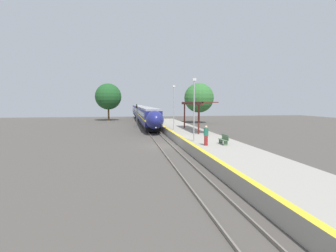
% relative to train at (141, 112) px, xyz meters
% --- Properties ---
extents(ground_plane, '(120.00, 120.00, 0.00)m').
position_rel_train_xyz_m(ground_plane, '(0.00, -43.30, -2.16)').
color(ground_plane, '#4C4742').
extents(rail_left, '(0.08, 90.00, 0.15)m').
position_rel_train_xyz_m(rail_left, '(-0.72, -43.30, -2.08)').
color(rail_left, slate).
rests_on(rail_left, ground_plane).
extents(rail_right, '(0.08, 90.00, 0.15)m').
position_rel_train_xyz_m(rail_right, '(0.72, -43.30, -2.08)').
color(rail_right, slate).
rests_on(rail_right, ground_plane).
extents(train, '(2.74, 70.74, 3.76)m').
position_rel_train_xyz_m(train, '(0.00, 0.00, 0.00)').
color(train, black).
rests_on(train, ground_plane).
extents(platform_right, '(5.09, 64.00, 1.00)m').
position_rel_train_xyz_m(platform_right, '(4.14, -43.30, -1.66)').
color(platform_right, '#9E998E').
rests_on(platform_right, ground_plane).
extents(platform_bench, '(0.44, 1.58, 0.89)m').
position_rel_train_xyz_m(platform_bench, '(4.60, -49.06, -0.70)').
color(platform_bench, '#4C6B4C').
rests_on(platform_bench, platform_right).
extents(person_waiting, '(0.36, 0.23, 1.77)m').
position_rel_train_xyz_m(person_waiting, '(2.79, -49.38, -0.24)').
color(person_waiting, maroon).
rests_on(person_waiting, platform_right).
extents(railway_signal, '(0.28, 0.28, 4.41)m').
position_rel_train_xyz_m(railway_signal, '(-2.11, -21.29, 0.54)').
color(railway_signal, '#59595E').
rests_on(railway_signal, ground_plane).
extents(lamppost_near, '(0.36, 0.20, 6.12)m').
position_rel_train_xyz_m(lamppost_near, '(2.36, -46.80, 2.29)').
color(lamppost_near, '#9E9EA3').
rests_on(lamppost_near, platform_right).
extents(lamppost_mid, '(0.36, 0.20, 6.12)m').
position_rel_train_xyz_m(lamppost_mid, '(2.36, -36.00, 2.29)').
color(lamppost_mid, '#9E9EA3').
rests_on(lamppost_mid, platform_right).
extents(station_canopy, '(2.02, 10.67, 3.87)m').
position_rel_train_xyz_m(station_canopy, '(5.01, -37.38, 2.44)').
color(station_canopy, '#511E19').
rests_on(station_canopy, platform_right).
extents(background_tree_left, '(6.75, 6.75, 9.65)m').
position_rel_train_xyz_m(background_tree_left, '(-8.59, -1.70, 4.11)').
color(background_tree_left, brown).
rests_on(background_tree_left, ground_plane).
extents(background_tree_right, '(6.74, 6.74, 9.17)m').
position_rel_train_xyz_m(background_tree_right, '(12.44, -13.21, 3.64)').
color(background_tree_right, brown).
rests_on(background_tree_right, ground_plane).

